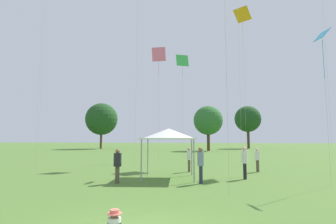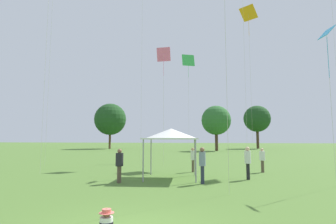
# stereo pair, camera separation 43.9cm
# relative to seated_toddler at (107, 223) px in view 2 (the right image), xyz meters

# --- Properties ---
(seated_toddler) EXTENTS (0.39, 0.50, 0.59)m
(seated_toddler) POSITION_rel_seated_toddler_xyz_m (0.00, 0.00, 0.00)
(seated_toddler) COLOR #383D56
(seated_toddler) RESTS_ON ground
(person_standing_0) EXTENTS (0.41, 0.41, 1.79)m
(person_standing_0) POSITION_rel_seated_toddler_xyz_m (1.67, 7.36, 0.84)
(person_standing_0) COLOR #282D42
(person_standing_0) RESTS_ON ground
(person_standing_1) EXTENTS (0.40, 0.40, 1.63)m
(person_standing_1) POSITION_rel_seated_toddler_xyz_m (0.68, 11.94, 0.74)
(person_standing_1) COLOR brown
(person_standing_1) RESTS_ON ground
(person_standing_2) EXTENTS (0.50, 0.50, 1.60)m
(person_standing_2) POSITION_rel_seated_toddler_xyz_m (5.24, 12.69, 0.70)
(person_standing_2) COLOR brown
(person_standing_2) RESTS_ON ground
(person_standing_3) EXTENTS (0.55, 0.55, 1.71)m
(person_standing_3) POSITION_rel_seated_toddler_xyz_m (-2.49, 6.81, 0.76)
(person_standing_3) COLOR brown
(person_standing_3) RESTS_ON ground
(person_standing_4) EXTENTS (0.41, 0.41, 1.78)m
(person_standing_4) POSITION_rel_seated_toddler_xyz_m (4.01, 9.24, 0.82)
(person_standing_4) COLOR black
(person_standing_4) RESTS_ON ground
(canopy_tent) EXTENTS (3.38, 3.38, 2.81)m
(canopy_tent) POSITION_rel_seated_toddler_xyz_m (-0.21, 8.88, 2.23)
(canopy_tent) COLOR white
(canopy_tent) RESTS_ON ground
(kite_0) EXTENTS (0.62, 0.79, 15.13)m
(kite_0) POSITION_rel_seated_toddler_xyz_m (4.62, 16.35, 13.51)
(kite_0) COLOR white
(kite_0) RESTS_ON ground
(kite_2) EXTENTS (1.21, 0.36, 10.25)m
(kite_2) POSITION_rel_seated_toddler_xyz_m (-2.29, 16.04, 9.22)
(kite_2) COLOR pink
(kite_2) RESTS_ON ground
(kite_4) EXTENTS (1.44, 0.92, 11.73)m
(kite_4) POSITION_rel_seated_toddler_xyz_m (-0.94, 22.64, 10.61)
(kite_4) COLOR green
(kite_4) RESTS_ON ground
(kite_7) EXTENTS (1.85, 1.74, 15.15)m
(kite_7) POSITION_rel_seated_toddler_xyz_m (5.44, 19.98, 14.10)
(kite_7) COLOR orange
(kite_7) RESTS_ON ground
(kite_9) EXTENTS (0.69, 0.83, 7.74)m
(kite_9) POSITION_rel_seated_toddler_xyz_m (7.85, 7.94, 6.85)
(kite_9) COLOR #339EDB
(kite_9) RESTS_ON ground
(distant_tree_0) EXTENTS (6.21, 6.21, 10.12)m
(distant_tree_0) POSITION_rel_seated_toddler_xyz_m (10.67, 58.69, 6.73)
(distant_tree_0) COLOR #473323
(distant_tree_0) RESTS_ON ground
(distant_tree_1) EXTENTS (7.37, 7.37, 10.54)m
(distant_tree_1) POSITION_rel_seated_toddler_xyz_m (-23.07, 51.18, 6.59)
(distant_tree_1) COLOR brown
(distant_tree_1) RESTS_ON ground
(distant_tree_2) EXTENTS (5.58, 5.58, 8.59)m
(distant_tree_2) POSITION_rel_seated_toddler_xyz_m (1.50, 44.71, 5.52)
(distant_tree_2) COLOR #473323
(distant_tree_2) RESTS_ON ground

